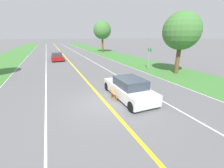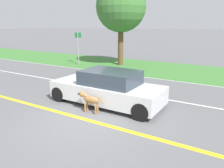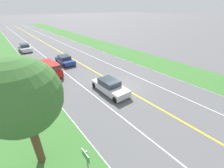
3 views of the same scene
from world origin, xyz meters
name	(u,v)px [view 2 (image 2 of 3)]	position (x,y,z in m)	size (l,w,h in m)	color
ground_plane	(87,120)	(0.00, 0.00, 0.00)	(400.00, 400.00, 0.00)	#5B5B5E
centre_divider_line	(87,120)	(0.00, 0.00, 0.00)	(0.18, 160.00, 0.01)	yellow
lane_edge_line_right	(158,79)	(7.00, 0.00, 0.00)	(0.14, 160.00, 0.01)	white
lane_dash_same_dir	(132,93)	(3.50, 0.00, 0.00)	(0.10, 160.00, 0.01)	white
grass_verge_right	(172,70)	(10.00, 0.00, 0.01)	(6.00, 160.00, 0.03)	#3D7533
ego_car	(108,88)	(1.74, 0.28, 0.65)	(1.87, 4.59, 1.40)	silver
dog	(89,99)	(0.61, 0.36, 0.50)	(0.27, 1.13, 0.80)	olive
roadside_tree_right_near	(121,7)	(9.90, 4.23, 4.47)	(3.84, 3.84, 6.42)	brown
street_sign	(78,44)	(8.38, 7.30, 1.65)	(0.11, 0.64, 2.63)	gray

